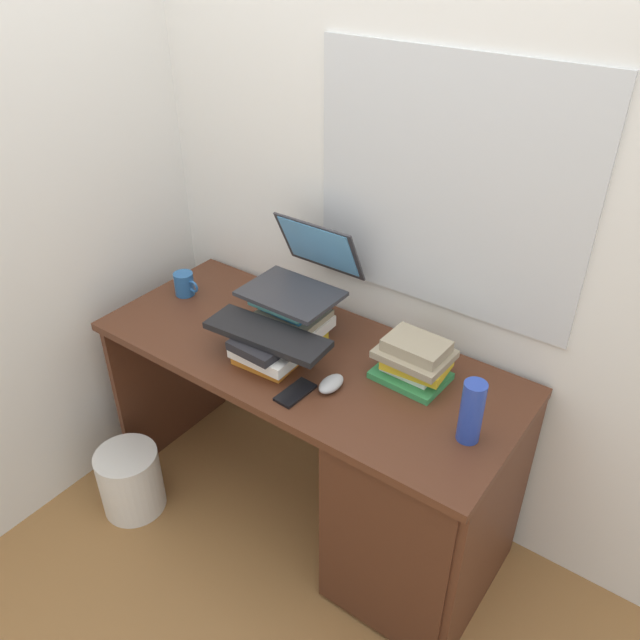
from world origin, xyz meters
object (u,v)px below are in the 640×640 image
(wastebasket, at_px, (131,480))
(book_stack_keyboard_riser, at_px, (266,351))
(computer_mouse, at_px, (331,384))
(book_stack_side, at_px, (414,360))
(laptop, at_px, (303,274))
(water_bottle, at_px, (471,412))
(cell_phone, at_px, (295,393))
(book_stack_tall, at_px, (292,316))
(keyboard, at_px, (267,334))
(desk, at_px, (392,480))
(mug, at_px, (184,284))

(wastebasket, bearing_deg, book_stack_keyboard_riser, 28.59)
(computer_mouse, bearing_deg, book_stack_side, 47.70)
(laptop, distance_m, water_bottle, 0.75)
(laptop, xyz_separation_m, cell_phone, (0.21, -0.31, -0.21))
(book_stack_tall, bearing_deg, cell_phone, -50.41)
(keyboard, bearing_deg, water_bottle, 1.00)
(cell_phone, bearing_deg, laptop, 126.51)
(book_stack_keyboard_riser, height_order, keyboard, keyboard)
(keyboard, bearing_deg, book_stack_tall, 97.20)
(desk, distance_m, water_bottle, 0.51)
(book_stack_side, height_order, water_bottle, water_bottle)
(book_stack_tall, distance_m, mug, 0.51)
(book_stack_keyboard_riser, distance_m, computer_mouse, 0.25)
(book_stack_keyboard_riser, height_order, mug, book_stack_keyboard_riser)
(laptop, relative_size, wastebasket, 1.20)
(desk, xyz_separation_m, mug, (-0.99, 0.06, 0.39))
(keyboard, relative_size, wastebasket, 1.52)
(book_stack_tall, distance_m, cell_phone, 0.33)
(keyboard, bearing_deg, book_stack_keyboard_riser, -89.37)
(book_stack_keyboard_riser, bearing_deg, laptop, 98.78)
(book_stack_keyboard_riser, xyz_separation_m, book_stack_side, (0.42, 0.22, 0.01))
(desk, distance_m, book_stack_keyboard_riser, 0.61)
(laptop, relative_size, keyboard, 0.79)
(mug, bearing_deg, cell_phone, -17.43)
(book_stack_tall, relative_size, computer_mouse, 2.37)
(book_stack_keyboard_riser, xyz_separation_m, computer_mouse, (0.24, 0.03, -0.04))
(desk, bearing_deg, laptop, 162.56)
(computer_mouse, relative_size, mug, 0.93)
(laptop, bearing_deg, desk, -17.44)
(desk, xyz_separation_m, cell_phone, (-0.28, -0.16, 0.35))
(water_bottle, bearing_deg, desk, 173.25)
(computer_mouse, xyz_separation_m, cell_phone, (-0.07, -0.09, -0.01))
(book_stack_tall, bearing_deg, keyboard, -78.73)
(mug, height_order, cell_phone, mug)
(book_stack_keyboard_riser, height_order, book_stack_side, book_stack_side)
(book_stack_keyboard_riser, height_order, water_bottle, water_bottle)
(book_stack_tall, distance_m, keyboard, 0.18)
(wastebasket, bearing_deg, water_bottle, 16.26)
(computer_mouse, relative_size, cell_phone, 0.76)
(desk, xyz_separation_m, laptop, (-0.48, 0.15, 0.56))
(water_bottle, height_order, cell_phone, water_bottle)
(laptop, height_order, water_bottle, laptop)
(book_stack_side, xyz_separation_m, water_bottle, (0.26, -0.15, 0.03))
(water_bottle, bearing_deg, mug, 175.79)
(keyboard, xyz_separation_m, wastebasket, (-0.50, -0.29, -0.74))
(desk, bearing_deg, book_stack_tall, 170.05)
(laptop, relative_size, mug, 2.98)
(computer_mouse, distance_m, water_bottle, 0.45)
(keyboard, bearing_deg, laptop, 94.90)
(mug, bearing_deg, wastebasket, -84.37)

